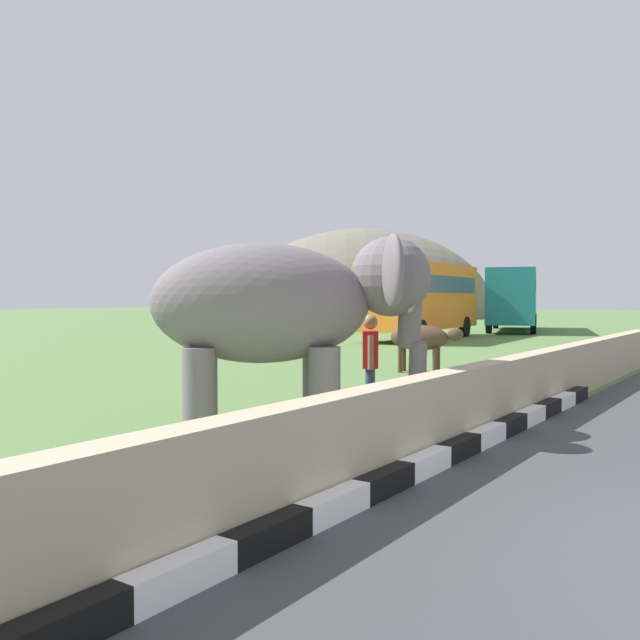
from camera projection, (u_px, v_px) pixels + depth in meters
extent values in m
cube|color=black|center=(55.00, 633.00, 3.63)|extent=(0.90, 0.20, 0.24)
cube|color=white|center=(179.00, 577.00, 4.37)|extent=(0.90, 0.20, 0.24)
cube|color=black|center=(268.00, 536.00, 5.11)|extent=(0.90, 0.20, 0.24)
cube|color=white|center=(334.00, 506.00, 5.85)|extent=(0.90, 0.20, 0.24)
cube|color=black|center=(385.00, 483.00, 6.59)|extent=(0.90, 0.20, 0.24)
cube|color=white|center=(426.00, 464.00, 7.33)|extent=(0.90, 0.20, 0.24)
cube|color=black|center=(459.00, 449.00, 8.07)|extent=(0.90, 0.20, 0.24)
cube|color=white|center=(487.00, 436.00, 8.81)|extent=(0.90, 0.20, 0.24)
cube|color=black|center=(510.00, 426.00, 9.55)|extent=(0.90, 0.20, 0.24)
cube|color=white|center=(530.00, 416.00, 10.29)|extent=(0.90, 0.20, 0.24)
cube|color=black|center=(548.00, 408.00, 11.03)|extent=(0.90, 0.20, 0.24)
cube|color=white|center=(563.00, 402.00, 11.77)|extent=(0.90, 0.20, 0.24)
cube|color=black|center=(576.00, 395.00, 12.51)|extent=(0.90, 0.20, 0.24)
cube|color=tan|center=(439.00, 414.00, 8.31)|extent=(28.00, 0.36, 1.00)
cylinder|color=slate|center=(317.00, 384.00, 10.19)|extent=(0.44, 0.44, 1.25)
cylinder|color=slate|center=(324.00, 392.00, 9.29)|extent=(0.44, 0.44, 1.25)
cylinder|color=slate|center=(202.00, 386.00, 9.99)|extent=(0.44, 0.44, 1.25)
cylinder|color=slate|center=(199.00, 394.00, 9.09)|extent=(0.44, 0.44, 1.25)
ellipsoid|color=slate|center=(261.00, 303.00, 9.60)|extent=(3.25, 3.38, 1.70)
sphere|color=slate|center=(391.00, 276.00, 9.80)|extent=(1.16, 1.16, 1.16)
ellipsoid|color=#D84C8C|center=(410.00, 266.00, 9.83)|extent=(0.72, 0.69, 0.44)
ellipsoid|color=slate|center=(370.00, 275.00, 10.56)|extent=(0.83, 0.78, 1.00)
ellipsoid|color=slate|center=(393.00, 271.00, 9.01)|extent=(0.83, 0.78, 1.00)
cylinder|color=slate|center=(410.00, 314.00, 9.86)|extent=(0.60, 0.58, 0.99)
cylinder|color=slate|center=(418.00, 369.00, 9.90)|extent=(0.43, 0.42, 0.82)
cone|color=beige|center=(402.00, 307.00, 10.12)|extent=(0.52, 0.48, 0.22)
cone|color=beige|center=(411.00, 308.00, 9.57)|extent=(0.52, 0.48, 0.22)
cylinder|color=navy|center=(370.00, 393.00, 10.78)|extent=(0.15, 0.15, 0.82)
cylinder|color=navy|center=(370.00, 395.00, 10.58)|extent=(0.15, 0.15, 0.82)
cube|color=red|center=(370.00, 349.00, 10.66)|extent=(0.47, 0.41, 0.58)
cylinder|color=#9E7251|center=(370.00, 350.00, 10.92)|extent=(0.18, 0.16, 0.53)
cylinder|color=#9E7251|center=(371.00, 352.00, 10.40)|extent=(0.13, 0.13, 0.52)
sphere|color=#9E7251|center=(370.00, 322.00, 10.64)|extent=(0.23, 0.23, 0.23)
cube|color=orange|center=(421.00, 296.00, 31.60)|extent=(9.36, 3.22, 3.00)
cube|color=#3F5160|center=(421.00, 285.00, 31.58)|extent=(8.63, 3.20, 0.76)
cylinder|color=black|center=(421.00, 326.00, 34.77)|extent=(1.02, 0.38, 1.00)
cylinder|color=black|center=(465.00, 327.00, 33.61)|extent=(1.02, 0.38, 1.00)
cylinder|color=black|center=(371.00, 330.00, 29.68)|extent=(1.02, 0.38, 1.00)
cylinder|color=black|center=(420.00, 332.00, 28.53)|extent=(1.02, 0.38, 1.00)
cube|color=teal|center=(513.00, 297.00, 39.38)|extent=(10.26, 5.29, 3.00)
cube|color=#3F5160|center=(513.00, 287.00, 39.36)|extent=(9.51, 5.09, 0.76)
cylinder|color=black|center=(496.00, 320.00, 42.81)|extent=(1.04, 0.58, 1.00)
cylinder|color=black|center=(534.00, 321.00, 42.11)|extent=(1.04, 0.58, 1.00)
cylinder|color=black|center=(489.00, 324.00, 36.75)|extent=(1.04, 0.58, 1.00)
cylinder|color=black|center=(533.00, 325.00, 36.05)|extent=(1.04, 0.58, 1.00)
cylinder|color=#473323|center=(438.00, 360.00, 17.46)|extent=(0.12, 0.12, 0.65)
cylinder|color=#473323|center=(435.00, 361.00, 17.13)|extent=(0.12, 0.12, 0.65)
cylinder|color=#473323|center=(404.00, 359.00, 17.79)|extent=(0.12, 0.12, 0.65)
cylinder|color=#473323|center=(400.00, 360.00, 17.46)|extent=(0.12, 0.12, 0.65)
ellipsoid|color=#473323|center=(419.00, 338.00, 17.44)|extent=(0.92, 1.60, 0.66)
ellipsoid|color=#473323|center=(455.00, 334.00, 17.09)|extent=(0.34, 0.45, 0.32)
ellipsoid|color=#6E6958|center=(366.00, 316.00, 70.46)|extent=(31.52, 25.22, 18.02)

